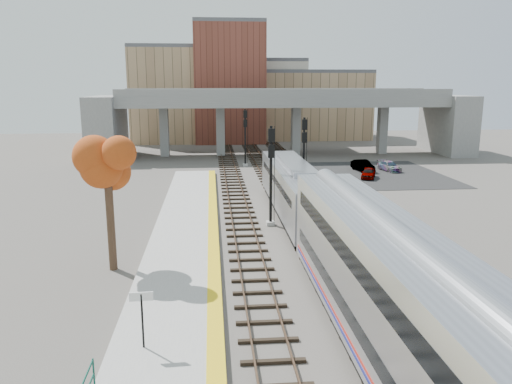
{
  "coord_description": "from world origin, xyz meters",
  "views": [
    {
      "loc": [
        -5.37,
        -27.28,
        10.35
      ],
      "look_at": [
        -2.16,
        8.27,
        2.5
      ],
      "focal_mm": 35.0,
      "sensor_mm": 36.0,
      "label": 1
    }
  ],
  "objects_px": {
    "signal_mast_far": "(245,138)",
    "car_a": "(368,173)",
    "coach": "(404,312)",
    "tree": "(107,165)",
    "signal_mast_mid": "(304,158)",
    "car_c": "(389,166)",
    "car_b": "(363,166)",
    "locomotive": "(294,188)",
    "signal_mast_near": "(271,177)"
  },
  "relations": [
    {
      "from": "car_b",
      "to": "car_c",
      "type": "xyz_separation_m",
      "value": [
        3.27,
        -0.01,
        -0.1
      ]
    },
    {
      "from": "signal_mast_far",
      "to": "tree",
      "type": "bearing_deg",
      "value": -105.8
    },
    {
      "from": "tree",
      "to": "car_a",
      "type": "bearing_deg",
      "value": 48.04
    },
    {
      "from": "signal_mast_near",
      "to": "car_a",
      "type": "relative_size",
      "value": 2.13
    },
    {
      "from": "car_a",
      "to": "car_c",
      "type": "bearing_deg",
      "value": 69.9
    },
    {
      "from": "locomotive",
      "to": "signal_mast_near",
      "type": "distance_m",
      "value": 3.45
    },
    {
      "from": "car_c",
      "to": "coach",
      "type": "bearing_deg",
      "value": -120.67
    },
    {
      "from": "locomotive",
      "to": "signal_mast_mid",
      "type": "xyz_separation_m",
      "value": [
        2.0,
        6.77,
        1.38
      ]
    },
    {
      "from": "car_b",
      "to": "locomotive",
      "type": "bearing_deg",
      "value": -129.5
    },
    {
      "from": "signal_mast_mid",
      "to": "tree",
      "type": "relative_size",
      "value": 0.9
    },
    {
      "from": "coach",
      "to": "car_b",
      "type": "xyz_separation_m",
      "value": [
        11.53,
        42.08,
        -2.1
      ]
    },
    {
      "from": "car_c",
      "to": "tree",
      "type": "bearing_deg",
      "value": -143.27
    },
    {
      "from": "locomotive",
      "to": "signal_mast_mid",
      "type": "height_order",
      "value": "signal_mast_mid"
    },
    {
      "from": "car_a",
      "to": "signal_mast_mid",
      "type": "bearing_deg",
      "value": -114.84
    },
    {
      "from": "signal_mast_mid",
      "to": "signal_mast_far",
      "type": "xyz_separation_m",
      "value": [
        -4.1,
        17.94,
        -0.1
      ]
    },
    {
      "from": "signal_mast_mid",
      "to": "car_c",
      "type": "height_order",
      "value": "signal_mast_mid"
    },
    {
      "from": "locomotive",
      "to": "signal_mast_far",
      "type": "distance_m",
      "value": 24.83
    },
    {
      "from": "signal_mast_near",
      "to": "signal_mast_far",
      "type": "xyz_separation_m",
      "value": [
        0.0,
        27.06,
        -0.13
      ]
    },
    {
      "from": "coach",
      "to": "signal_mast_mid",
      "type": "relative_size",
      "value": 3.43
    },
    {
      "from": "coach",
      "to": "locomotive",
      "type": "bearing_deg",
      "value": 90.0
    },
    {
      "from": "signal_mast_near",
      "to": "car_b",
      "type": "relative_size",
      "value": 1.83
    },
    {
      "from": "signal_mast_far",
      "to": "car_c",
      "type": "distance_m",
      "value": 17.94
    },
    {
      "from": "locomotive",
      "to": "signal_mast_near",
      "type": "relative_size",
      "value": 2.6
    },
    {
      "from": "car_b",
      "to": "signal_mast_mid",
      "type": "bearing_deg",
      "value": -135.75
    },
    {
      "from": "signal_mast_mid",
      "to": "tree",
      "type": "bearing_deg",
      "value": -129.32
    },
    {
      "from": "signal_mast_far",
      "to": "car_b",
      "type": "relative_size",
      "value": 1.78
    },
    {
      "from": "signal_mast_far",
      "to": "car_a",
      "type": "xyz_separation_m",
      "value": [
        12.9,
        -9.68,
        -2.93
      ]
    },
    {
      "from": "signal_mast_near",
      "to": "tree",
      "type": "distance_m",
      "value": 12.94
    },
    {
      "from": "locomotive",
      "to": "car_a",
      "type": "distance_m",
      "value": 18.58
    },
    {
      "from": "car_c",
      "to": "locomotive",
      "type": "bearing_deg",
      "value": -138.54
    },
    {
      "from": "signal_mast_mid",
      "to": "signal_mast_far",
      "type": "distance_m",
      "value": 18.4
    },
    {
      "from": "signal_mast_near",
      "to": "car_b",
      "type": "distance_m",
      "value": 25.9
    },
    {
      "from": "signal_mast_near",
      "to": "car_a",
      "type": "height_order",
      "value": "signal_mast_near"
    },
    {
      "from": "coach",
      "to": "tree",
      "type": "height_order",
      "value": "tree"
    },
    {
      "from": "locomotive",
      "to": "signal_mast_far",
      "type": "relative_size",
      "value": 2.67
    },
    {
      "from": "car_b",
      "to": "tree",
      "type": "bearing_deg",
      "value": -137.17
    },
    {
      "from": "signal_mast_far",
      "to": "car_c",
      "type": "xyz_separation_m",
      "value": [
        16.89,
        -5.25,
        -2.96
      ]
    },
    {
      "from": "locomotive",
      "to": "car_b",
      "type": "xyz_separation_m",
      "value": [
        11.53,
        19.47,
        -1.58
      ]
    },
    {
      "from": "coach",
      "to": "car_c",
      "type": "xyz_separation_m",
      "value": [
        14.79,
        42.07,
        -2.2
      ]
    },
    {
      "from": "signal_mast_near",
      "to": "car_a",
      "type": "distance_m",
      "value": 21.86
    },
    {
      "from": "coach",
      "to": "signal_mast_near",
      "type": "bearing_deg",
      "value": 95.92
    },
    {
      "from": "coach",
      "to": "signal_mast_mid",
      "type": "xyz_separation_m",
      "value": [
        2.0,
        29.38,
        0.87
      ]
    },
    {
      "from": "signal_mast_far",
      "to": "car_a",
      "type": "height_order",
      "value": "signal_mast_far"
    },
    {
      "from": "locomotive",
      "to": "car_a",
      "type": "bearing_deg",
      "value": 54.31
    },
    {
      "from": "signal_mast_near",
      "to": "car_c",
      "type": "bearing_deg",
      "value": 52.24
    },
    {
      "from": "car_a",
      "to": "car_c",
      "type": "relative_size",
      "value": 0.9
    },
    {
      "from": "coach",
      "to": "car_c",
      "type": "distance_m",
      "value": 44.65
    },
    {
      "from": "coach",
      "to": "signal_mast_far",
      "type": "xyz_separation_m",
      "value": [
        -2.1,
        47.31,
        0.76
      ]
    },
    {
      "from": "signal_mast_near",
      "to": "car_a",
      "type": "bearing_deg",
      "value": 53.43
    },
    {
      "from": "signal_mast_mid",
      "to": "car_c",
      "type": "xyz_separation_m",
      "value": [
        12.79,
        12.69,
        -3.07
      ]
    }
  ]
}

